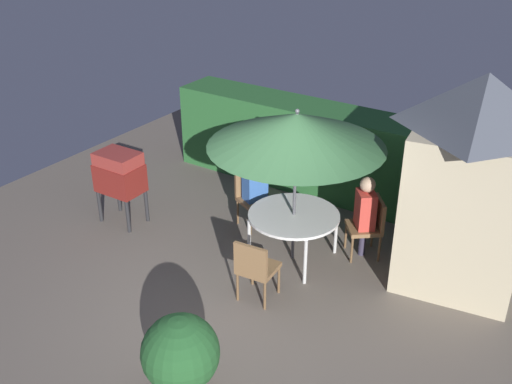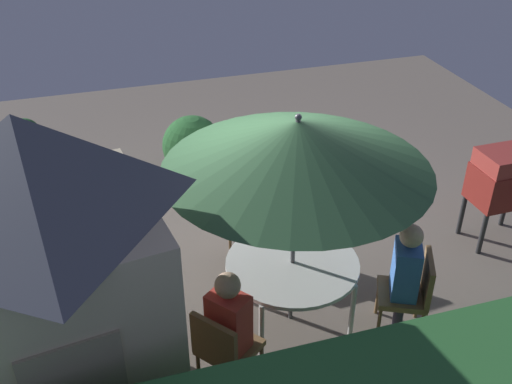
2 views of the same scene
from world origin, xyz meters
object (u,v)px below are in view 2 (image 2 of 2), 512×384
potted_plant_by_grill (26,142)px  person_in_blue (406,268)px  garden_shed (53,300)px  patio_umbrella (297,145)px  chair_toward_hedge (249,218)px  potted_plant_by_shed (193,148)px  bbq_grill (505,179)px  patio_table (292,266)px  chair_near_shed (223,347)px  chair_far_side (412,290)px  person_in_red (229,319)px

potted_plant_by_grill → person_in_blue: size_ratio=0.58×
garden_shed → patio_umbrella: (-2.11, -0.80, 0.51)m
patio_umbrella → chair_toward_hedge: (0.10, -1.14, -1.47)m
potted_plant_by_shed → person_in_blue: size_ratio=0.80×
bbq_grill → patio_table: bearing=11.8°
chair_near_shed → chair_far_side: same height
patio_table → bbq_grill: bearing=-168.2°
garden_shed → potted_plant_by_grill: (0.49, -4.99, -1.10)m
chair_near_shed → person_in_blue: (-1.84, -0.22, 0.26)m
person_in_red → person_in_blue: bearing=-174.5°
bbq_grill → potted_plant_by_shed: (3.19, -2.35, -0.30)m
garden_shed → chair_far_side: (-3.15, -0.30, -0.96)m
potted_plant_by_shed → person_in_red: (0.43, 3.57, 0.23)m
potted_plant_by_shed → potted_plant_by_grill: size_ratio=1.38×
garden_shed → patio_umbrella: bearing=-159.2°
chair_near_shed → person_in_blue: 1.87m
bbq_grill → person_in_red: 3.81m
person_in_red → potted_plant_by_grill: bearing=-69.6°
patio_table → chair_toward_hedge: 1.15m
potted_plant_by_shed → chair_toward_hedge: bearing=98.7°
chair_far_side → potted_plant_by_shed: bearing=-67.5°
chair_toward_hedge → garden_shed: bearing=44.0°
patio_umbrella → potted_plant_by_grill: 5.18m
chair_far_side → potted_plant_by_shed: 3.72m
potted_plant_by_grill → patio_umbrella: bearing=121.8°
potted_plant_by_shed → potted_plant_by_grill: (2.22, -1.25, -0.17)m
bbq_grill → person_in_blue: bearing=29.6°
chair_far_side → person_in_blue: bearing=-25.5°
bbq_grill → garden_shed: bearing=15.7°
patio_umbrella → chair_toward_hedge: 1.86m
chair_far_side → chair_near_shed: bearing=5.6°
chair_toward_hedge → person_in_blue: size_ratio=0.71×
chair_near_shed → potted_plant_by_shed: potted_plant_by_shed is taller
garden_shed → chair_far_side: size_ratio=3.23×
garden_shed → person_in_blue: garden_shed is taller
bbq_grill → chair_far_side: (1.76, 1.08, -0.33)m
chair_toward_hedge → chair_near_shed: bearing=67.1°
garden_shed → potted_plant_by_shed: garden_shed is taller
patio_umbrella → person_in_red: bearing=38.2°
person_in_blue → garden_shed: bearing=6.3°
garden_shed → bbq_grill: bearing=-164.3°
chair_toward_hedge → potted_plant_by_grill: size_ratio=1.23×
chair_far_side → chair_toward_hedge: 2.00m
bbq_grill → chair_near_shed: size_ratio=1.33×
garden_shed → patio_table: (-2.11, -0.80, -0.81)m
patio_table → chair_toward_hedge: bearing=-85.0°
chair_far_side → person_in_red: 1.87m
patio_table → potted_plant_by_shed: 2.96m
garden_shed → chair_toward_hedge: size_ratio=3.23×
garden_shed → person_in_red: garden_shed is taller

